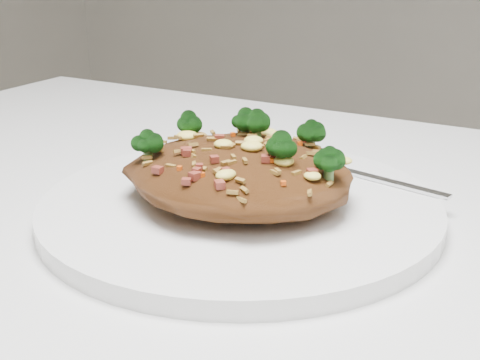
# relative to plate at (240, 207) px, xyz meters

# --- Properties ---
(plate) EXTENTS (0.30, 0.30, 0.01)m
(plate) POSITION_rel_plate_xyz_m (0.00, 0.00, 0.00)
(plate) COLOR white
(plate) RESTS_ON dining_table
(fried_rice) EXTENTS (0.17, 0.16, 0.06)m
(fried_rice) POSITION_rel_plate_xyz_m (-0.00, 0.00, 0.04)
(fried_rice) COLOR brown
(fried_rice) RESTS_ON plate
(fork) EXTENTS (0.16, 0.05, 0.00)m
(fork) POSITION_rel_plate_xyz_m (0.07, 0.09, 0.01)
(fork) COLOR silver
(fork) RESTS_ON plate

